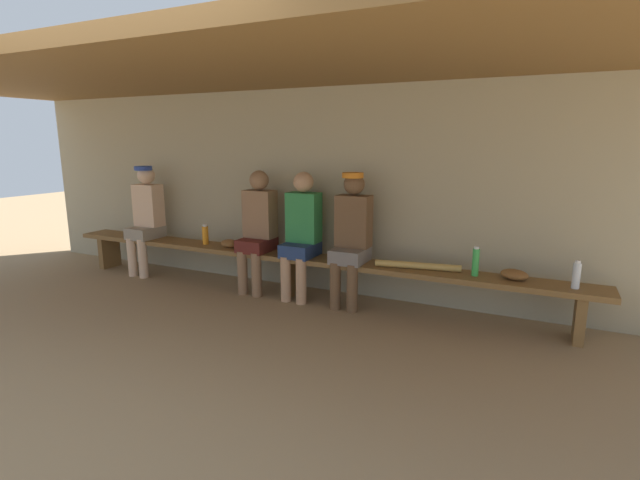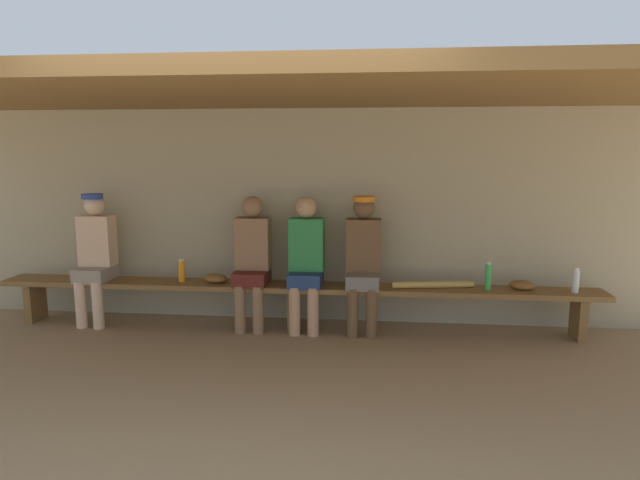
% 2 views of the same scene
% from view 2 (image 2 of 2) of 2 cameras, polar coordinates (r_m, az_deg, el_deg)
% --- Properties ---
extents(ground_plane, '(24.00, 24.00, 0.00)m').
position_cam_2_polar(ground_plane, '(4.26, -6.02, -15.65)').
color(ground_plane, '#937754').
extents(back_wall, '(8.00, 0.20, 2.20)m').
position_cam_2_polar(back_wall, '(5.87, -2.17, 2.54)').
color(back_wall, tan).
rests_on(back_wall, ground).
extents(dugout_roof, '(8.00, 2.80, 0.12)m').
position_cam_2_polar(dugout_roof, '(4.57, -4.64, 15.14)').
color(dugout_roof, brown).
rests_on(dugout_roof, back_wall).
extents(bench, '(6.00, 0.36, 0.46)m').
position_cam_2_polar(bench, '(5.57, -2.78, -5.31)').
color(bench, brown).
rests_on(bench, ground).
extents(player_near_post, '(0.34, 0.42, 1.34)m').
position_cam_2_polar(player_near_post, '(5.43, 4.46, -1.82)').
color(player_near_post, slate).
rests_on(player_near_post, ground).
extents(player_shirtless_tan, '(0.34, 0.42, 1.34)m').
position_cam_2_polar(player_shirtless_tan, '(5.57, -6.99, -1.76)').
color(player_shirtless_tan, '#591E19').
rests_on(player_shirtless_tan, ground).
extents(player_in_blue, '(0.34, 0.42, 1.34)m').
position_cam_2_polar(player_in_blue, '(5.48, -1.45, -1.88)').
color(player_in_blue, navy).
rests_on(player_in_blue, ground).
extents(player_middle, '(0.34, 0.42, 1.34)m').
position_cam_2_polar(player_middle, '(6.15, -22.09, -1.17)').
color(player_middle, gray).
rests_on(player_middle, ground).
extents(water_bottle_clear, '(0.06, 0.06, 0.24)m').
position_cam_2_polar(water_bottle_clear, '(5.75, 24.77, -3.81)').
color(water_bottle_clear, silver).
rests_on(water_bottle_clear, bench).
extents(water_bottle_green, '(0.06, 0.06, 0.27)m').
position_cam_2_polar(water_bottle_green, '(5.56, 16.89, -3.58)').
color(water_bottle_green, green).
rests_on(water_bottle_green, bench).
extents(water_bottle_orange, '(0.07, 0.07, 0.23)m').
position_cam_2_polar(water_bottle_orange, '(5.82, -14.01, -3.07)').
color(water_bottle_orange, orange).
rests_on(water_bottle_orange, bench).
extents(baseball_glove_worn, '(0.28, 0.24, 0.09)m').
position_cam_2_polar(baseball_glove_worn, '(5.71, -10.67, -3.88)').
color(baseball_glove_worn, brown).
rests_on(baseball_glove_worn, bench).
extents(baseball_glove_tan, '(0.28, 0.24, 0.09)m').
position_cam_2_polar(baseball_glove_tan, '(5.68, 20.05, -4.37)').
color(baseball_glove_tan, brown).
rests_on(baseball_glove_tan, bench).
extents(baseball_bat, '(0.80, 0.19, 0.07)m').
position_cam_2_polar(baseball_bat, '(5.51, 11.50, -4.53)').
color(baseball_bat, tan).
rests_on(baseball_bat, bench).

